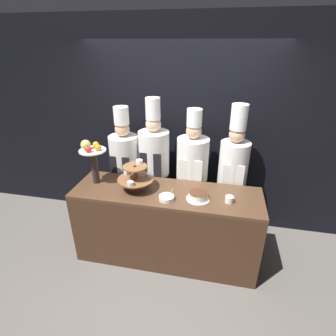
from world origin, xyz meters
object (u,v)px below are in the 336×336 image
serving_bowl_near (167,198)px  chef_right (232,173)px  fruit_pedestal (92,155)px  chef_center_left (154,164)px  cup_white (229,199)px  chef_center_right (192,171)px  cake_round (198,196)px  tiered_stand (136,177)px  chef_left (125,166)px

serving_bowl_near → chef_right: chef_right is taller
fruit_pedestal → chef_center_left: 0.82m
cup_white → chef_center_right: (-0.47, 0.59, -0.00)m
chef_center_right → chef_right: 0.51m
cake_round → chef_center_right: 0.62m
serving_bowl_near → tiered_stand: bearing=158.7°
tiered_stand → serving_bowl_near: bearing=-21.3°
tiered_stand → fruit_pedestal: fruit_pedestal is taller
serving_bowl_near → chef_center_left: bearing=114.6°
serving_bowl_near → chef_center_left: chef_center_left is taller
tiered_stand → chef_center_right: (0.58, 0.53, -0.13)m
chef_right → serving_bowl_near: bearing=-135.5°
chef_left → fruit_pedestal: bearing=-112.7°
cup_white → chef_right: bearing=86.6°
chef_center_left → chef_right: 1.01m
chef_center_right → chef_right: bearing=0.0°
fruit_pedestal → chef_center_right: size_ratio=0.30×
tiered_stand → chef_center_left: 0.54m
cup_white → chef_center_right: bearing=128.4°
tiered_stand → cup_white: 1.06m
cake_round → cup_white: bearing=2.1°
fruit_pedestal → chef_right: chef_right is taller
cake_round → cup_white: (0.33, 0.01, -0.01)m
fruit_pedestal → chef_right: size_ratio=0.29×
tiered_stand → cake_round: 0.73m
cake_round → chef_center_right: bearing=103.2°
cup_white → chef_center_left: 1.14m
chef_center_right → chef_right: chef_right is taller
chef_right → chef_center_left: bearing=-180.0°
tiered_stand → chef_right: bearing=26.1°
chef_left → serving_bowl_near: bearing=-43.4°
serving_bowl_near → chef_left: size_ratio=0.09×
tiered_stand → chef_center_left: bearing=81.8°
cake_round → cup_white: 0.33m
cake_round → serving_bowl_near: (-0.33, -0.08, -0.02)m
cup_white → chef_left: (-1.38, 0.59, -0.02)m
fruit_pedestal → cake_round: (1.25, -0.13, -0.31)m
cake_round → chef_left: bearing=150.1°
fruit_pedestal → chef_right: bearing=16.5°
tiered_stand → chef_left: chef_left is taller
tiered_stand → chef_center_right: chef_center_right is taller
fruit_pedestal → cake_round: size_ratio=2.12×
chef_center_right → chef_right: size_ratio=0.96×
serving_bowl_near → chef_center_left: size_ratio=0.09×
serving_bowl_near → chef_center_right: size_ratio=0.09×
serving_bowl_near → chef_left: chef_left is taller
chef_center_right → chef_center_left: bearing=180.0°
chef_left → chef_center_right: chef_center_right is taller
cake_round → chef_center_left: (-0.64, 0.60, 0.04)m
tiered_stand → cake_round: size_ratio=1.63×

